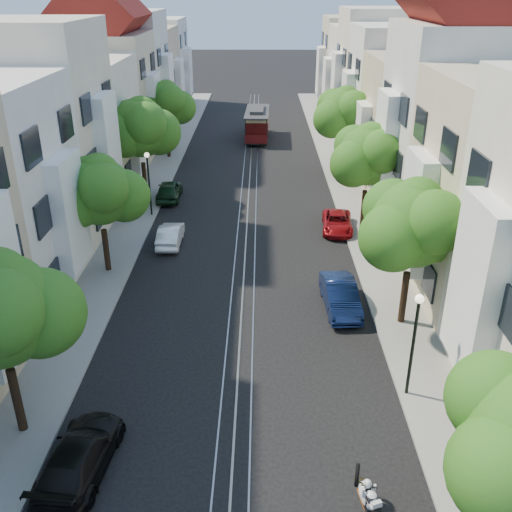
{
  "coord_description": "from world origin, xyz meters",
  "views": [
    {
      "loc": [
        0.87,
        -12.92,
        13.8
      ],
      "look_at": [
        0.66,
        11.36,
        2.2
      ],
      "focal_mm": 40.0,
      "sensor_mm": 36.0,
      "label": 1
    }
  ],
  "objects_px": {
    "parked_car_w_near": "(80,456)",
    "cable_car": "(257,122)",
    "lamp_east": "(415,330)",
    "parked_car_w_far": "(169,190)",
    "tree_w_b": "(100,193)",
    "tree_w_d": "(166,105)",
    "parked_car_w_mid": "(170,235)",
    "tree_e_d": "(345,114)",
    "sportbike_rider": "(368,498)",
    "lamp_west": "(148,175)",
    "tree_w_c": "(141,129)",
    "parked_car_e_far": "(337,222)",
    "tree_e_c": "(369,157)",
    "parked_car_e_mid": "(340,296)",
    "tree_e_b": "(415,226)"
  },
  "relations": [
    {
      "from": "tree_e_d",
      "to": "tree_w_c",
      "type": "xyz_separation_m",
      "value": [
        -14.4,
        -6.0,
        0.2
      ]
    },
    {
      "from": "lamp_east",
      "to": "cable_car",
      "type": "height_order",
      "value": "lamp_east"
    },
    {
      "from": "sportbike_rider",
      "to": "lamp_west",
      "type": "bearing_deg",
      "value": 92.32
    },
    {
      "from": "tree_w_c",
      "to": "parked_car_e_far",
      "type": "xyz_separation_m",
      "value": [
        12.74,
        -5.28,
        -4.53
      ]
    },
    {
      "from": "tree_e_d",
      "to": "tree_w_d",
      "type": "distance_m",
      "value": 15.25
    },
    {
      "from": "sportbike_rider",
      "to": "parked_car_e_mid",
      "type": "bearing_deg",
      "value": 65.35
    },
    {
      "from": "lamp_west",
      "to": "parked_car_w_near",
      "type": "relative_size",
      "value": 0.95
    },
    {
      "from": "tree_e_b",
      "to": "parked_car_e_far",
      "type": "xyz_separation_m",
      "value": [
        -1.66,
        10.72,
        -4.2
      ]
    },
    {
      "from": "tree_e_b",
      "to": "parked_car_e_far",
      "type": "height_order",
      "value": "tree_e_b"
    },
    {
      "from": "tree_w_d",
      "to": "cable_car",
      "type": "xyz_separation_m",
      "value": [
        7.64,
        6.95,
        -2.97
      ]
    },
    {
      "from": "tree_e_c",
      "to": "parked_car_w_mid",
      "type": "height_order",
      "value": "tree_e_c"
    },
    {
      "from": "tree_e_c",
      "to": "parked_car_e_mid",
      "type": "xyz_separation_m",
      "value": [
        -2.65,
        -9.71,
        -3.92
      ]
    },
    {
      "from": "tree_w_d",
      "to": "lamp_east",
      "type": "bearing_deg",
      "value": -67.2
    },
    {
      "from": "tree_e_c",
      "to": "lamp_west",
      "type": "height_order",
      "value": "tree_e_c"
    },
    {
      "from": "tree_e_c",
      "to": "sportbike_rider",
      "type": "xyz_separation_m",
      "value": [
        -3.34,
        -21.36,
        -3.83
      ]
    },
    {
      "from": "parked_car_e_far",
      "to": "tree_w_c",
      "type": "bearing_deg",
      "value": 162.23
    },
    {
      "from": "parked_car_e_mid",
      "to": "parked_car_w_mid",
      "type": "height_order",
      "value": "parked_car_e_mid"
    },
    {
      "from": "lamp_west",
      "to": "parked_car_e_mid",
      "type": "height_order",
      "value": "lamp_west"
    },
    {
      "from": "tree_w_c",
      "to": "parked_car_w_mid",
      "type": "height_order",
      "value": "tree_w_c"
    },
    {
      "from": "parked_car_w_near",
      "to": "cable_car",
      "type": "bearing_deg",
      "value": -91.37
    },
    {
      "from": "tree_e_d",
      "to": "cable_car",
      "type": "xyz_separation_m",
      "value": [
        -6.76,
        11.95,
        -3.24
      ]
    },
    {
      "from": "tree_w_c",
      "to": "tree_w_b",
      "type": "bearing_deg",
      "value": -90.0
    },
    {
      "from": "tree_e_c",
      "to": "parked_car_w_mid",
      "type": "xyz_separation_m",
      "value": [
        -11.66,
        -2.41,
        -4.01
      ]
    },
    {
      "from": "parked_car_w_near",
      "to": "parked_car_w_mid",
      "type": "bearing_deg",
      "value": -85.42
    },
    {
      "from": "tree_e_c",
      "to": "parked_car_e_mid",
      "type": "relative_size",
      "value": 1.58
    },
    {
      "from": "parked_car_e_mid",
      "to": "parked_car_w_near",
      "type": "height_order",
      "value": "parked_car_e_mid"
    },
    {
      "from": "tree_w_c",
      "to": "parked_car_w_mid",
      "type": "distance_m",
      "value": 9.08
    },
    {
      "from": "sportbike_rider",
      "to": "parked_car_e_far",
      "type": "xyz_separation_m",
      "value": [
        1.68,
        21.08,
        -0.23
      ]
    },
    {
      "from": "lamp_west",
      "to": "parked_car_w_mid",
      "type": "relative_size",
      "value": 1.16
    },
    {
      "from": "tree_e_d",
      "to": "lamp_east",
      "type": "relative_size",
      "value": 1.65
    },
    {
      "from": "lamp_east",
      "to": "parked_car_w_far",
      "type": "relative_size",
      "value": 1.04
    },
    {
      "from": "tree_w_c",
      "to": "tree_e_c",
      "type": "bearing_deg",
      "value": -19.15
    },
    {
      "from": "tree_w_d",
      "to": "tree_w_c",
      "type": "bearing_deg",
      "value": -90.0
    },
    {
      "from": "lamp_east",
      "to": "tree_w_d",
      "type": "bearing_deg",
      "value": 112.8
    },
    {
      "from": "tree_e_b",
      "to": "tree_w_b",
      "type": "relative_size",
      "value": 1.07
    },
    {
      "from": "parked_car_e_far",
      "to": "tree_w_d",
      "type": "bearing_deg",
      "value": 132.78
    },
    {
      "from": "tree_e_d",
      "to": "lamp_east",
      "type": "xyz_separation_m",
      "value": [
        -0.96,
        -26.98,
        -2.02
      ]
    },
    {
      "from": "tree_w_b",
      "to": "parked_car_w_far",
      "type": "bearing_deg",
      "value": 82.26
    },
    {
      "from": "sportbike_rider",
      "to": "parked_car_e_mid",
      "type": "xyz_separation_m",
      "value": [
        0.68,
        11.65,
        -0.09
      ]
    },
    {
      "from": "tree_e_c",
      "to": "parked_car_w_near",
      "type": "distance_m",
      "value": 23.42
    },
    {
      "from": "lamp_east",
      "to": "parked_car_w_mid",
      "type": "distance_m",
      "value": 17.42
    },
    {
      "from": "tree_e_c",
      "to": "parked_car_w_near",
      "type": "bearing_deg",
      "value": -121.21
    },
    {
      "from": "tree_w_b",
      "to": "tree_w_d",
      "type": "xyz_separation_m",
      "value": [
        0.0,
        22.0,
        0.2
      ]
    },
    {
      "from": "parked_car_w_near",
      "to": "parked_car_w_mid",
      "type": "xyz_separation_m",
      "value": [
        0.3,
        17.33,
        -0.05
      ]
    },
    {
      "from": "parked_car_w_far",
      "to": "tree_w_b",
      "type": "bearing_deg",
      "value": 81.12
    },
    {
      "from": "lamp_east",
      "to": "tree_w_c",
      "type": "bearing_deg",
      "value": 122.65
    },
    {
      "from": "lamp_west",
      "to": "parked_car_e_far",
      "type": "distance_m",
      "value": 12.34
    },
    {
      "from": "tree_w_d",
      "to": "parked_car_w_near",
      "type": "relative_size",
      "value": 1.48
    },
    {
      "from": "tree_w_d",
      "to": "parked_car_w_mid",
      "type": "xyz_separation_m",
      "value": [
        2.74,
        -18.41,
        -4.01
      ]
    },
    {
      "from": "tree_w_c",
      "to": "tree_w_d",
      "type": "relative_size",
      "value": 1.09
    }
  ]
}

